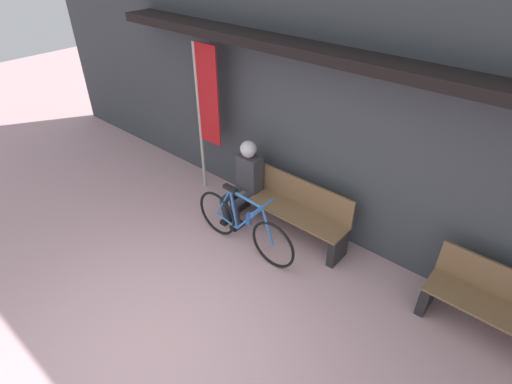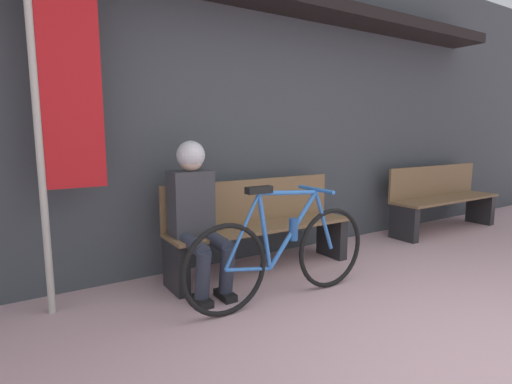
% 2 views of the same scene
% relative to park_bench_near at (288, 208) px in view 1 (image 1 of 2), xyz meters
% --- Properties ---
extents(ground_plane, '(24.00, 24.00, 0.00)m').
position_rel_park_bench_near_xyz_m(ground_plane, '(0.19, -2.34, -0.40)').
color(ground_plane, '#C69EA3').
extents(storefront_wall, '(12.00, 0.56, 3.20)m').
position_rel_park_bench_near_xyz_m(storefront_wall, '(0.19, 0.43, 1.26)').
color(storefront_wall, '#3D4247').
rests_on(storefront_wall, ground_plane).
extents(park_bench_near, '(1.80, 0.42, 0.84)m').
position_rel_park_bench_near_xyz_m(park_bench_near, '(0.00, 0.00, 0.00)').
color(park_bench_near, brown).
rests_on(park_bench_near, ground_plane).
extents(bicycle, '(1.65, 0.40, 0.90)m').
position_rel_park_bench_near_xyz_m(bicycle, '(-0.23, -0.67, -0.03)').
color(bicycle, black).
rests_on(bicycle, ground_plane).
extents(person_seated, '(0.34, 0.62, 1.22)m').
position_rel_park_bench_near_xyz_m(person_seated, '(-0.69, -0.11, 0.29)').
color(person_seated, '#2D3342').
rests_on(person_seated, ground_plane).
extents(banner_pole, '(0.45, 0.05, 2.35)m').
position_rel_park_bench_near_xyz_m(banner_pole, '(-1.60, 0.05, 1.07)').
color(banner_pole, '#B7B2A8').
rests_on(banner_pole, ground_plane).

